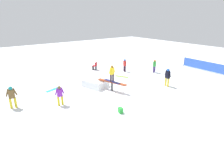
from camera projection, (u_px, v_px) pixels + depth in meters
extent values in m
plane|color=white|center=(112.00, 91.00, 14.16)|extent=(60.00, 60.00, 0.00)
cylinder|color=black|center=(112.00, 87.00, 14.05)|extent=(0.14, 0.14, 0.70)
cube|color=#A53F1E|center=(112.00, 82.00, 13.93)|extent=(2.53, 1.14, 0.08)
cube|color=white|center=(96.00, 83.00, 14.94)|extent=(2.20, 2.02, 0.62)
cube|color=navy|center=(112.00, 81.00, 13.91)|extent=(1.57, 0.59, 0.03)
cylinder|color=#2B1C27|center=(111.00, 78.00, 13.72)|extent=(0.14, 0.14, 0.58)
cylinder|color=#2B1C27|center=(113.00, 77.00, 13.91)|extent=(0.14, 0.14, 0.58)
cube|color=yellow|center=(112.00, 71.00, 13.65)|extent=(0.27, 0.37, 0.52)
cylinder|color=yellow|center=(110.00, 70.00, 13.46)|extent=(0.14, 0.30, 0.48)
cylinder|color=yellow|center=(114.00, 69.00, 13.76)|extent=(0.14, 0.30, 0.48)
sphere|color=brown|center=(112.00, 67.00, 13.53)|extent=(0.22, 0.22, 0.22)
cylinder|color=#2B1727|center=(124.00, 68.00, 19.14)|extent=(0.13, 0.13, 0.67)
cylinder|color=#2B1727|center=(125.00, 69.00, 18.92)|extent=(0.13, 0.13, 0.67)
cube|color=red|center=(125.00, 63.00, 18.84)|extent=(0.35, 0.26, 0.52)
cylinder|color=red|center=(124.00, 62.00, 18.98)|extent=(0.20, 0.12, 0.47)
cylinder|color=red|center=(126.00, 63.00, 18.64)|extent=(0.20, 0.12, 0.47)
sphere|color=blue|center=(125.00, 60.00, 18.73)|extent=(0.20, 0.20, 0.20)
cylinder|color=yellow|center=(168.00, 83.00, 14.85)|extent=(0.15, 0.15, 0.74)
cylinder|color=yellow|center=(166.00, 82.00, 15.09)|extent=(0.15, 0.15, 0.74)
cube|color=black|center=(168.00, 75.00, 14.76)|extent=(0.40, 0.28, 0.60)
cylinder|color=black|center=(170.00, 74.00, 14.52)|extent=(0.25, 0.13, 0.54)
cylinder|color=black|center=(166.00, 72.00, 14.91)|extent=(0.25, 0.13, 0.54)
sphere|color=blue|center=(168.00, 70.00, 14.63)|extent=(0.24, 0.24, 0.24)
cylinder|color=yellow|center=(62.00, 100.00, 11.79)|extent=(0.13, 0.13, 0.65)
cylinder|color=yellow|center=(59.00, 101.00, 11.68)|extent=(0.13, 0.13, 0.65)
cube|color=purple|center=(60.00, 93.00, 11.55)|extent=(0.24, 0.35, 0.53)
cylinder|color=purple|center=(63.00, 90.00, 11.60)|extent=(0.11, 0.22, 0.47)
cylinder|color=purple|center=(56.00, 92.00, 11.42)|extent=(0.11, 0.22, 0.47)
sphere|color=brown|center=(59.00, 88.00, 11.43)|extent=(0.21, 0.21, 0.21)
cylinder|color=yellow|center=(11.00, 103.00, 11.32)|extent=(0.15, 0.15, 0.70)
cylinder|color=yellow|center=(16.00, 102.00, 11.43)|extent=(0.15, 0.15, 0.70)
cube|color=brown|center=(11.00, 94.00, 11.18)|extent=(0.29, 0.39, 0.57)
cylinder|color=brown|center=(7.00, 93.00, 11.05)|extent=(0.14, 0.25, 0.52)
cylinder|color=brown|center=(15.00, 92.00, 11.22)|extent=(0.14, 0.25, 0.52)
sphere|color=teal|center=(10.00, 88.00, 11.05)|extent=(0.23, 0.23, 0.23)
cylinder|color=#3E2D6A|center=(155.00, 69.00, 18.83)|extent=(0.13, 0.13, 0.67)
cylinder|color=#3E2D6A|center=(153.00, 70.00, 18.67)|extent=(0.13, 0.13, 0.67)
cube|color=green|center=(155.00, 64.00, 18.56)|extent=(0.22, 0.33, 0.52)
cylinder|color=green|center=(156.00, 63.00, 18.65)|extent=(0.09, 0.18, 0.46)
cylinder|color=green|center=(154.00, 63.00, 18.40)|extent=(0.09, 0.18, 0.46)
sphere|color=orange|center=(155.00, 61.00, 18.45)|extent=(0.20, 0.20, 0.20)
cube|color=#28C2CA|center=(53.00, 89.00, 14.36)|extent=(0.68, 1.32, 0.02)
cube|color=#89D932|center=(122.00, 77.00, 17.48)|extent=(1.32, 0.91, 0.02)
cube|color=#3F3F44|center=(93.00, 68.00, 19.80)|extent=(0.22, 0.36, 0.44)
cube|color=#3F3F44|center=(96.00, 68.00, 19.66)|extent=(0.22, 0.36, 0.44)
cube|color=red|center=(94.00, 66.00, 19.66)|extent=(0.60, 0.60, 0.04)
cube|color=red|center=(96.00, 64.00, 19.51)|extent=(0.24, 0.40, 0.40)
cube|color=green|center=(121.00, 110.00, 10.83)|extent=(0.34, 0.28, 0.34)
cylinder|color=blue|center=(184.00, 62.00, 21.10)|extent=(0.06, 0.06, 1.10)
cube|color=blue|center=(205.00, 66.00, 19.13)|extent=(5.08, 0.10, 0.99)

